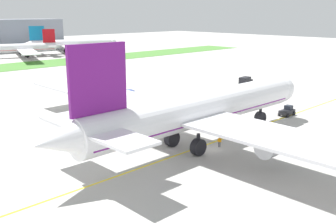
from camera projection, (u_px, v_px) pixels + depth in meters
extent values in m
plane|color=#ADAAA5|center=(209.00, 150.00, 64.74)|extent=(600.00, 600.00, 0.00)
cube|color=yellow|center=(200.00, 147.00, 66.09)|extent=(280.00, 0.36, 0.01)
cylinder|color=white|center=(201.00, 109.00, 65.44)|extent=(47.61, 5.96, 5.66)
cube|color=#661472|center=(201.00, 115.00, 65.69)|extent=(45.70, 5.50, 0.68)
sphere|color=white|center=(281.00, 89.00, 82.45)|extent=(5.38, 5.38, 5.38)
cone|color=white|center=(57.00, 141.00, 47.66)|extent=(6.26, 4.85, 4.81)
cube|color=#661472|center=(98.00, 79.00, 50.22)|extent=(8.57, 0.62, 9.06)
cube|color=white|center=(72.00, 121.00, 55.14)|extent=(5.29, 9.09, 0.40)
cube|color=white|center=(121.00, 139.00, 47.23)|extent=(5.29, 9.09, 0.40)
cube|color=white|center=(105.00, 94.00, 80.96)|extent=(10.74, 42.88, 0.45)
cylinder|color=#B7BABF|center=(140.00, 109.00, 75.61)|extent=(5.40, 3.15, 3.11)
cylinder|color=black|center=(151.00, 107.00, 77.42)|extent=(0.49, 3.27, 3.27)
cylinder|color=#B7BABF|center=(274.00, 145.00, 55.19)|extent=(5.40, 3.15, 3.11)
cylinder|color=black|center=(284.00, 140.00, 57.00)|extent=(0.49, 3.27, 3.27)
cylinder|color=black|center=(260.00, 113.00, 78.54)|extent=(0.59, 0.59, 2.19)
cylinder|color=black|center=(260.00, 118.00, 78.81)|extent=(2.70, 1.23, 2.69)
cylinder|color=black|center=(172.00, 132.00, 65.93)|extent=(0.59, 0.59, 2.19)
cylinder|color=black|center=(172.00, 139.00, 66.20)|extent=(2.70, 1.23, 2.69)
cylinder|color=black|center=(198.00, 140.00, 61.78)|extent=(0.59, 0.59, 2.19)
cylinder|color=black|center=(198.00, 147.00, 62.05)|extent=(2.70, 1.23, 2.69)
cube|color=black|center=(279.00, 86.00, 81.71)|extent=(2.01, 4.26, 1.02)
sphere|color=black|center=(100.00, 123.00, 55.12)|extent=(0.40, 0.40, 0.40)
sphere|color=black|center=(129.00, 117.00, 58.59)|extent=(0.40, 0.40, 0.40)
sphere|color=black|center=(155.00, 111.00, 62.06)|extent=(0.40, 0.40, 0.40)
sphere|color=black|center=(178.00, 106.00, 65.52)|extent=(0.40, 0.40, 0.40)
sphere|color=black|center=(199.00, 101.00, 68.99)|extent=(0.40, 0.40, 0.40)
sphere|color=black|center=(217.00, 97.00, 72.46)|extent=(0.40, 0.40, 0.40)
sphere|color=black|center=(234.00, 93.00, 75.92)|extent=(0.40, 0.40, 0.40)
sphere|color=black|center=(250.00, 89.00, 79.39)|extent=(0.40, 0.40, 0.40)
cube|color=#26262B|center=(287.00, 112.00, 85.95)|extent=(3.93, 1.94, 0.84)
cube|color=black|center=(289.00, 107.00, 86.13)|extent=(1.42, 1.46, 0.90)
cylinder|color=black|center=(280.00, 115.00, 84.10)|extent=(1.80, 0.13, 0.12)
cylinder|color=black|center=(287.00, 115.00, 84.47)|extent=(0.90, 0.36, 0.90)
cylinder|color=black|center=(280.00, 114.00, 85.81)|extent=(0.90, 0.36, 0.90)
cylinder|color=black|center=(294.00, 113.00, 86.31)|extent=(0.90, 0.36, 0.90)
cylinder|color=black|center=(286.00, 112.00, 87.65)|extent=(0.90, 0.36, 0.90)
cylinder|color=black|center=(318.00, 150.00, 63.47)|extent=(0.12, 0.12, 0.79)
cylinder|color=orange|center=(317.00, 146.00, 63.26)|extent=(0.09, 0.09, 0.50)
cylinder|color=black|center=(318.00, 150.00, 63.53)|extent=(0.12, 0.12, 0.79)
cylinder|color=orange|center=(320.00, 146.00, 63.42)|extent=(0.09, 0.09, 0.50)
cube|color=orange|center=(318.00, 146.00, 63.34)|extent=(0.47, 0.38, 0.56)
sphere|color=tan|center=(319.00, 144.00, 63.24)|extent=(0.21, 0.21, 0.21)
cylinder|color=black|center=(220.00, 144.00, 66.01)|extent=(0.13, 0.13, 0.88)
cylinder|color=orange|center=(221.00, 140.00, 65.80)|extent=(0.10, 0.10, 0.56)
cylinder|color=black|center=(219.00, 144.00, 66.04)|extent=(0.13, 0.13, 0.88)
cylinder|color=orange|center=(218.00, 140.00, 65.89)|extent=(0.10, 0.10, 0.56)
cube|color=orange|center=(220.00, 140.00, 65.84)|extent=(0.48, 0.53, 0.62)
sphere|color=tan|center=(220.00, 138.00, 65.73)|extent=(0.24, 0.24, 0.24)
cube|color=#33478C|center=(126.00, 95.00, 98.99)|extent=(4.43, 3.16, 2.46)
cube|color=#33478C|center=(116.00, 98.00, 97.88)|extent=(2.05, 2.43, 1.81)
cube|color=#263347|center=(113.00, 96.00, 97.45)|extent=(0.56, 1.78, 0.80)
cylinder|color=black|center=(118.00, 102.00, 97.18)|extent=(0.95, 0.53, 0.90)
cylinder|color=black|center=(115.00, 100.00, 99.03)|extent=(0.95, 0.53, 0.90)
cylinder|color=black|center=(131.00, 100.00, 98.84)|extent=(0.95, 0.53, 0.90)
cylinder|color=black|center=(128.00, 99.00, 100.69)|extent=(0.95, 0.53, 0.90)
cube|color=black|center=(245.00, 81.00, 118.84)|extent=(4.09, 2.52, 2.55)
cube|color=black|center=(249.00, 82.00, 120.81)|extent=(1.72, 2.17, 1.61)
cube|color=#263347|center=(250.00, 80.00, 121.26)|extent=(0.27, 1.76, 0.71)
cylinder|color=black|center=(246.00, 84.00, 121.66)|extent=(0.93, 0.40, 0.90)
cylinder|color=black|center=(252.00, 85.00, 120.37)|extent=(0.93, 0.40, 0.90)
cylinder|color=black|center=(240.00, 85.00, 119.08)|extent=(0.93, 0.40, 0.90)
cylinder|color=black|center=(246.00, 86.00, 117.78)|extent=(0.93, 0.40, 0.90)
cylinder|color=white|center=(20.00, 48.00, 195.73)|extent=(33.35, 14.89, 4.25)
cube|color=#B20C14|center=(21.00, 49.00, 195.91)|extent=(31.96, 14.13, 0.51)
cone|color=white|center=(59.00, 46.00, 203.48)|extent=(5.59, 4.92, 3.61)
cube|color=#B20C14|center=(49.00, 36.00, 200.27)|extent=(5.89, 2.36, 6.80)
cube|color=white|center=(52.00, 46.00, 198.04)|extent=(5.70, 7.63, 0.30)
cube|color=white|center=(50.00, 45.00, 205.48)|extent=(5.70, 7.63, 0.30)
cube|color=white|center=(28.00, 52.00, 181.40)|extent=(16.81, 31.18, 0.34)
cube|color=white|center=(21.00, 46.00, 211.73)|extent=(16.81, 31.18, 0.34)
cylinder|color=#B7BABF|center=(24.00, 53.00, 187.28)|extent=(4.57, 3.51, 2.34)
cylinder|color=black|center=(20.00, 54.00, 186.44)|extent=(1.12, 2.44, 2.45)
cylinder|color=#B7BABF|center=(20.00, 50.00, 205.64)|extent=(4.57, 3.51, 2.34)
cylinder|color=black|center=(16.00, 50.00, 204.80)|extent=(1.12, 2.44, 2.45)
cylinder|color=black|center=(27.00, 54.00, 195.63)|extent=(0.44, 0.44, 1.65)
cylinder|color=black|center=(27.00, 56.00, 195.83)|extent=(2.20, 1.51, 2.02)
cylinder|color=black|center=(26.00, 53.00, 199.53)|extent=(0.44, 0.44, 1.65)
cylinder|color=black|center=(26.00, 55.00, 199.74)|extent=(2.20, 1.51, 2.02)
cylinder|color=white|center=(72.00, 44.00, 215.59)|extent=(42.09, 19.39, 4.65)
cube|color=#0C6B9E|center=(72.00, 45.00, 215.79)|extent=(40.34, 18.44, 0.56)
sphere|color=white|center=(113.00, 42.00, 224.54)|extent=(4.42, 4.42, 4.42)
cone|color=white|center=(27.00, 44.00, 206.23)|extent=(6.17, 5.49, 3.95)
cube|color=#0C6B9E|center=(37.00, 33.00, 207.00)|extent=(7.45, 3.14, 7.44)
cube|color=white|center=(35.00, 43.00, 212.10)|extent=(7.04, 8.63, 0.33)
cube|color=white|center=(37.00, 44.00, 203.85)|extent=(7.04, 8.63, 0.33)
cube|color=white|center=(62.00, 42.00, 234.17)|extent=(22.43, 39.73, 0.37)
cube|color=white|center=(76.00, 48.00, 195.60)|extent=(22.43, 39.73, 0.37)
cylinder|color=#B7BABF|center=(67.00, 46.00, 227.28)|extent=(5.03, 3.94, 2.56)
cylinder|color=black|center=(71.00, 45.00, 228.14)|extent=(1.30, 2.65, 2.69)
cylinder|color=#B7BABF|center=(75.00, 49.00, 204.20)|extent=(5.03, 3.94, 2.56)
cylinder|color=black|center=(80.00, 49.00, 205.07)|extent=(1.30, 2.65, 2.69)
cylinder|color=black|center=(102.00, 49.00, 222.81)|extent=(0.49, 0.49, 1.80)
cylinder|color=black|center=(102.00, 50.00, 223.03)|extent=(2.42, 1.70, 2.21)
cylinder|color=black|center=(65.00, 49.00, 217.20)|extent=(0.49, 0.49, 1.80)
cylinder|color=black|center=(65.00, 51.00, 217.42)|extent=(2.42, 1.70, 2.21)
cylinder|color=black|center=(67.00, 50.00, 212.87)|extent=(0.49, 0.49, 1.80)
cylinder|color=black|center=(67.00, 52.00, 213.09)|extent=(2.42, 1.70, 2.21)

